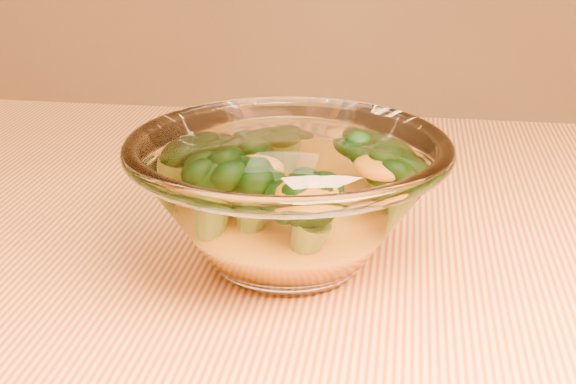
{
  "coord_description": "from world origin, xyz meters",
  "views": [
    {
      "loc": [
        -0.03,
        -0.43,
        0.99
      ],
      "look_at": [
        -0.1,
        0.04,
        0.8
      ],
      "focal_mm": 50.0,
      "sensor_mm": 36.0,
      "label": 1
    }
  ],
  "objects": [
    {
      "name": "broccoli_heap",
      "position": [
        -0.09,
        0.04,
        0.81
      ],
      "size": [
        0.15,
        0.12,
        0.06
      ],
      "color": "black",
      "rests_on": "cheese_sauce"
    },
    {
      "name": "glass_bowl",
      "position": [
        -0.1,
        0.04,
        0.8
      ],
      "size": [
        0.21,
        0.21,
        0.09
      ],
      "color": "white",
      "rests_on": "table"
    },
    {
      "name": "cheese_sauce",
      "position": [
        -0.1,
        0.04,
        0.78
      ],
      "size": [
        0.11,
        0.11,
        0.03
      ],
      "primitive_type": "ellipsoid",
      "color": "orange",
      "rests_on": "glass_bowl"
    }
  ]
}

